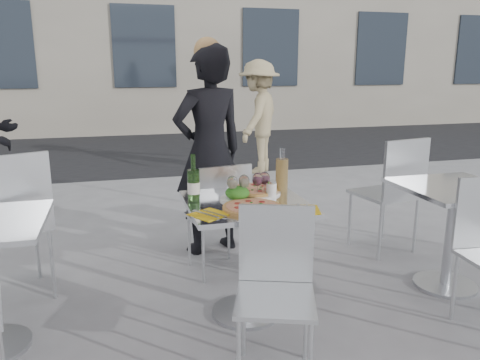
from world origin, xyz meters
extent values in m
plane|color=slate|center=(0.00, 0.00, 0.00)|extent=(80.00, 80.00, 0.00)
cube|color=black|center=(0.00, 6.50, 0.00)|extent=(24.00, 5.00, 0.00)
cylinder|color=#B7BABF|center=(0.00, 0.00, 0.01)|extent=(0.44, 0.44, 0.02)
cylinder|color=#B7BABF|center=(0.00, 0.00, 0.37)|extent=(0.07, 0.07, 0.72)
cube|color=silver|center=(0.00, 0.00, 0.73)|extent=(0.72, 0.72, 0.03)
cylinder|color=#B7BABF|center=(1.50, 0.00, 0.01)|extent=(0.44, 0.44, 0.02)
cylinder|color=#B7BABF|center=(1.50, 0.00, 0.37)|extent=(0.07, 0.07, 0.72)
cube|color=silver|center=(1.50, 0.00, 0.73)|extent=(0.72, 0.72, 0.03)
cylinder|color=silver|center=(0.10, 0.89, 0.21)|extent=(0.02, 0.02, 0.42)
cylinder|color=silver|center=(-0.23, 0.84, 0.21)|extent=(0.02, 0.02, 0.42)
cylinder|color=silver|center=(0.15, 0.55, 0.21)|extent=(0.02, 0.02, 0.42)
cylinder|color=silver|center=(-0.18, 0.50, 0.21)|extent=(0.02, 0.02, 0.42)
cube|color=silver|center=(-0.04, 0.69, 0.43)|extent=(0.45, 0.45, 0.02)
cube|color=silver|center=(-0.01, 0.50, 0.66)|extent=(0.39, 0.08, 0.42)
cylinder|color=silver|center=(-0.25, -0.75, 0.21)|extent=(0.02, 0.02, 0.42)
cylinder|color=silver|center=(-0.14, -0.43, 0.21)|extent=(0.02, 0.02, 0.42)
cylinder|color=silver|center=(0.18, -0.54, 0.21)|extent=(0.02, 0.02, 0.42)
cube|color=silver|center=(-0.03, -0.64, 0.43)|extent=(0.50, 0.50, 0.02)
cube|color=silver|center=(0.03, -0.46, 0.65)|extent=(0.38, 0.15, 0.42)
cylinder|color=silver|center=(-1.36, 0.91, 0.25)|extent=(0.03, 0.03, 0.50)
cylinder|color=silver|center=(-1.21, 0.54, 0.25)|extent=(0.03, 0.03, 0.50)
cube|color=silver|center=(-1.47, 0.65, 0.51)|extent=(0.61, 0.61, 0.03)
cube|color=silver|center=(-1.38, 0.43, 0.78)|extent=(0.44, 0.20, 0.50)
cylinder|color=silver|center=(1.59, 0.99, 0.24)|extent=(0.03, 0.03, 0.48)
cylinder|color=silver|center=(1.21, 0.92, 0.24)|extent=(0.03, 0.03, 0.48)
cylinder|color=silver|center=(1.66, 0.61, 0.24)|extent=(0.03, 0.03, 0.48)
cylinder|color=silver|center=(1.28, 0.54, 0.24)|extent=(0.03, 0.03, 0.48)
cube|color=silver|center=(1.44, 0.77, 0.49)|extent=(0.53, 0.53, 0.03)
cube|color=silver|center=(1.48, 0.55, 0.75)|extent=(0.45, 0.11, 0.48)
cylinder|color=silver|center=(1.23, -0.41, 0.22)|extent=(0.02, 0.02, 0.44)
imported|color=black|center=(0.00, 1.13, 0.86)|extent=(0.72, 0.57, 1.73)
imported|color=tan|center=(1.31, 3.99, 0.83)|extent=(1.11, 1.23, 1.66)
cylinder|color=tan|center=(-0.01, -0.16, 0.76)|extent=(0.34, 0.34, 0.02)
cylinder|color=beige|center=(-0.01, -0.16, 0.77)|extent=(0.30, 0.30, 0.00)
cylinder|color=white|center=(0.10, 0.18, 0.76)|extent=(0.35, 0.35, 0.01)
cylinder|color=tan|center=(0.10, 0.18, 0.77)|extent=(0.31, 0.31, 0.02)
cylinder|color=beige|center=(0.10, 0.18, 0.78)|extent=(0.27, 0.27, 0.00)
cylinder|color=white|center=(-0.04, 0.05, 0.76)|extent=(0.22, 0.22, 0.01)
ellipsoid|color=#1D701C|center=(-0.04, 0.05, 0.80)|extent=(0.15, 0.15, 0.08)
sphere|color=#B21914|center=(0.00, 0.07, 0.81)|extent=(0.03, 0.03, 0.03)
cylinder|color=#2E5921|center=(-0.31, 0.07, 0.85)|extent=(0.07, 0.07, 0.20)
cone|color=#2E5921|center=(-0.31, 0.07, 0.95)|extent=(0.07, 0.07, 0.03)
cylinder|color=#2E5921|center=(-0.31, 0.07, 0.99)|extent=(0.03, 0.03, 0.10)
cylinder|color=silver|center=(-0.31, 0.07, 0.84)|extent=(0.07, 0.08, 0.07)
cylinder|color=tan|center=(0.28, 0.16, 0.86)|extent=(0.08, 0.08, 0.22)
cylinder|color=white|center=(0.28, 0.16, 1.00)|extent=(0.03, 0.03, 0.08)
cylinder|color=white|center=(0.18, 0.05, 0.80)|extent=(0.06, 0.06, 0.09)
cylinder|color=silver|center=(0.18, 0.05, 0.85)|extent=(0.06, 0.06, 0.02)
cylinder|color=white|center=(-0.08, 0.04, 0.75)|extent=(0.06, 0.06, 0.00)
cylinder|color=white|center=(-0.08, 0.04, 0.80)|extent=(0.01, 0.01, 0.09)
ellipsoid|color=white|center=(-0.08, 0.04, 0.86)|extent=(0.07, 0.07, 0.08)
ellipsoid|color=#C7BA8C|center=(-0.08, 0.04, 0.85)|extent=(0.05, 0.05, 0.05)
cylinder|color=white|center=(0.00, 0.05, 0.75)|extent=(0.06, 0.06, 0.00)
cylinder|color=white|center=(0.00, 0.05, 0.80)|extent=(0.01, 0.01, 0.09)
ellipsoid|color=white|center=(0.00, 0.05, 0.86)|extent=(0.07, 0.07, 0.08)
ellipsoid|color=#C7BA8C|center=(0.00, 0.05, 0.85)|extent=(0.05, 0.05, 0.05)
cylinder|color=white|center=(0.09, 0.08, 0.75)|extent=(0.06, 0.06, 0.00)
cylinder|color=white|center=(0.09, 0.08, 0.80)|extent=(0.01, 0.01, 0.09)
ellipsoid|color=white|center=(0.09, 0.08, 0.86)|extent=(0.07, 0.07, 0.08)
ellipsoid|color=#4C0A20|center=(0.09, 0.08, 0.85)|extent=(0.05, 0.05, 0.05)
cylinder|color=white|center=(0.15, 0.10, 0.75)|extent=(0.06, 0.06, 0.00)
cylinder|color=white|center=(0.15, 0.10, 0.80)|extent=(0.01, 0.01, 0.09)
ellipsoid|color=white|center=(0.15, 0.10, 0.86)|extent=(0.07, 0.07, 0.08)
ellipsoid|color=#4C0A20|center=(0.15, 0.10, 0.85)|extent=(0.05, 0.05, 0.05)
cube|color=yellow|center=(-0.27, -0.20, 0.75)|extent=(0.25, 0.25, 0.00)
cube|color=#B7BABF|center=(-0.29, -0.20, 0.76)|extent=(0.12, 0.18, 0.00)
cube|color=#B7BABF|center=(-0.24, -0.20, 0.76)|extent=(0.11, 0.16, 0.00)
cube|color=yellow|center=(0.27, -0.25, 0.75)|extent=(0.22, 0.22, 0.00)
cube|color=#B7BABF|center=(0.25, -0.25, 0.76)|extent=(0.07, 0.20, 0.00)
cube|color=#B7BABF|center=(0.30, -0.25, 0.76)|extent=(0.06, 0.18, 0.00)
camera|label=1|loc=(-0.74, -2.63, 1.54)|focal=35.00mm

